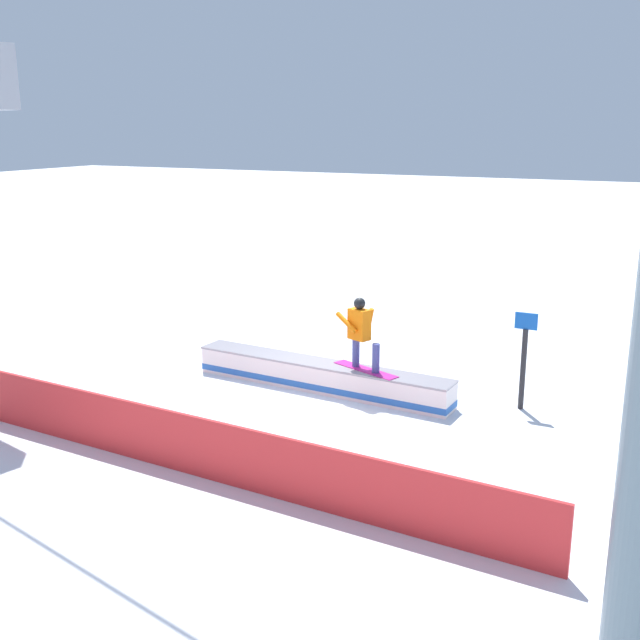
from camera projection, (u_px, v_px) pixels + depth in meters
ground_plane at (321, 389)px, 15.17m from camera, size 120.00×120.00×0.00m
grind_box at (321, 377)px, 15.11m from camera, size 5.45×0.99×0.56m
snowboarder at (361, 331)px, 14.48m from camera, size 1.45×0.78×1.37m
safety_fence at (195, 446)px, 11.37m from camera, size 10.82×0.76×0.94m
trail_marker at (524, 358)px, 13.92m from camera, size 0.40×0.10×1.81m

